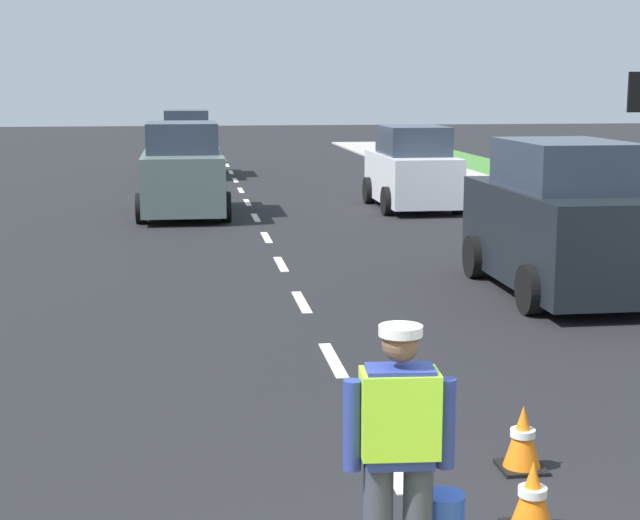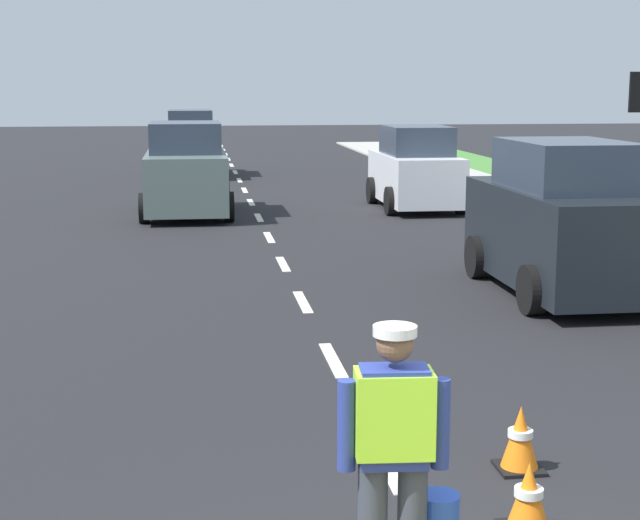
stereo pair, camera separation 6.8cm
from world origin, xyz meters
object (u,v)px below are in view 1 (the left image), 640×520
object	(u,v)px
traffic_cone_far	(523,438)
car_oncoming_second	(183,172)
car_oncoming_third	(187,146)
car_parked_far	(412,170)
road_worker	(403,446)
traffic_cone_near	(532,497)
car_parked_curbside	(561,223)

from	to	relation	value
traffic_cone_far	car_oncoming_second	size ratio (longest dim) A/B	0.13
car_oncoming_third	traffic_cone_far	bearing A→B (deg)	-84.45
car_parked_far	car_oncoming_third	xyz separation A→B (m)	(-5.47, 9.60, 0.08)
traffic_cone_far	car_oncoming_third	bearing A→B (deg)	95.55
road_worker	car_oncoming_third	distance (m)	27.93
traffic_cone_far	car_oncoming_third	size ratio (longest dim) A/B	0.13
road_worker	traffic_cone_near	world-z (taller)	road_worker
traffic_cone_far	car_oncoming_second	bearing A→B (deg)	99.43
traffic_cone_far	car_parked_far	distance (m)	16.83
traffic_cone_near	car_parked_curbside	xyz separation A→B (m)	(3.12, 7.54, 0.80)
car_parked_far	traffic_cone_far	bearing A→B (deg)	-100.04
road_worker	car_oncoming_second	size ratio (longest dim) A/B	0.40
car_parked_far	car_oncoming_third	distance (m)	11.05
car_oncoming_third	car_oncoming_second	size ratio (longest dim) A/B	0.99
car_parked_curbside	traffic_cone_near	bearing A→B (deg)	-112.48
car_oncoming_third	traffic_cone_near	bearing A→B (deg)	-85.31
traffic_cone_near	car_parked_far	distance (m)	17.95
traffic_cone_near	car_parked_curbside	world-z (taller)	car_parked_curbside
traffic_cone_near	car_parked_curbside	distance (m)	8.19
traffic_cone_near	car_oncoming_second	bearing A→B (deg)	97.83
traffic_cone_near	car_oncoming_second	xyz separation A→B (m)	(-2.36, 17.18, 0.76)
road_worker	car_parked_far	xyz separation A→B (m)	(4.31, 18.31, 0.01)
traffic_cone_far	car_parked_curbside	size ratio (longest dim) A/B	0.13
car_oncoming_third	road_worker	bearing A→B (deg)	-87.61
road_worker	traffic_cone_near	xyz separation A→B (m)	(1.07, 0.67, -0.68)
traffic_cone_far	car_parked_curbside	xyz separation A→B (m)	(2.81, 6.45, 0.78)
traffic_cone_far	car_parked_curbside	distance (m)	7.08
car_oncoming_second	car_parked_curbside	bearing A→B (deg)	-60.38
car_oncoming_third	car_oncoming_second	distance (m)	10.06
road_worker	car_parked_curbside	distance (m)	9.21
car_parked_far	car_oncoming_second	world-z (taller)	car_oncoming_second
road_worker	car_parked_curbside	size ratio (longest dim) A/B	0.40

